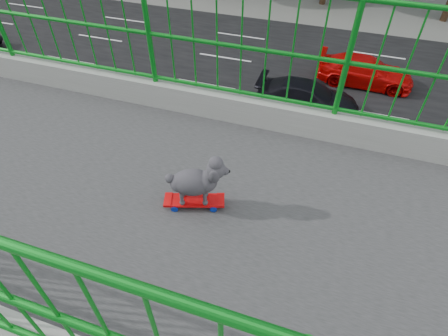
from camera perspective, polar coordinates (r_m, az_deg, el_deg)
road at (r=18.53m, az=-2.82°, el=13.00°), size 18.00×90.00×0.02m
skateboard at (r=3.16m, az=-4.68°, el=-5.20°), size 0.30×0.54×0.07m
poodle at (r=2.97m, az=-4.41°, el=-1.96°), size 0.32×0.51×0.44m
car_1 at (r=17.24m, az=-20.74°, el=10.47°), size 1.61×4.63×1.53m
car_3 at (r=19.56m, az=21.33°, el=14.01°), size 1.87×4.60×1.33m
car_5 at (r=11.65m, az=11.76°, el=-5.44°), size 1.67×4.80×1.58m
car_6 at (r=18.58m, az=-26.05°, el=11.01°), size 2.32×5.03×1.40m
car_7 at (r=16.74m, az=12.98°, el=10.82°), size 1.84×4.52×1.31m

